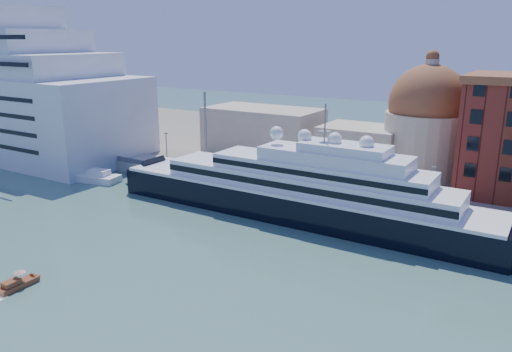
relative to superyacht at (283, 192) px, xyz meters
The scene contains 9 objects.
ground 23.97m from the superyacht, 102.90° to the right, with size 400.00×400.00×0.00m, color #365E57.
quay 12.57m from the superyacht, 115.58° to the left, with size 180.00×10.00×2.50m, color gray.
land 52.37m from the superyacht, 95.78° to the left, with size 260.00×72.00×2.00m, color slate.
quay_fence 8.45m from the superyacht, 129.00° to the left, with size 180.00×0.10×1.20m, color slate.
superyacht is the anchor object (origin of this frame).
service_barge 48.27m from the superyacht, behind, with size 14.38×7.04×3.10m.
water_taxi 46.52m from the superyacht, 110.06° to the right, with size 1.86×5.30×2.50m.
church 35.37m from the superyacht, 88.15° to the left, with size 66.00×18.00×25.50m.
lamp_posts 20.95m from the superyacht, 152.66° to the left, with size 120.80×2.40×18.00m.
Camera 1 is at (47.27, -54.49, 31.77)m, focal length 35.00 mm.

